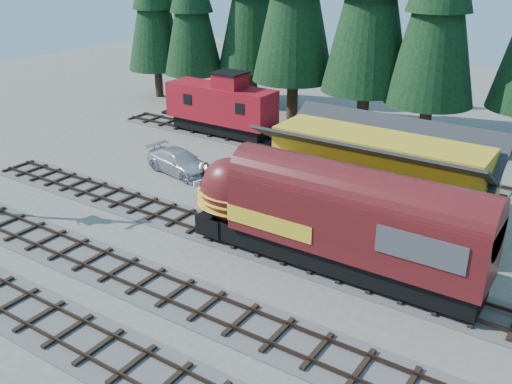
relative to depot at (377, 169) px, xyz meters
The scene contains 7 objects.
ground 10.91m from the depot, 89.99° to the right, with size 120.00×120.00×0.00m, color #6B665B.
track_spur 12.83m from the depot, 143.13° to the left, with size 32.00×3.20×0.33m.
depot is the anchor object (origin of this frame).
locomotive 6.52m from the depot, 89.70° to the right, with size 15.23×3.03×4.14m.
caboose 18.11m from the depot, 155.52° to the left, with size 9.42×2.73×4.90m.
pickup_truck_a 7.84m from the depot, behind, with size 2.81×6.08×1.69m, color black.
pickup_truck_b 14.03m from the depot, behind, with size 2.24×5.52×1.60m, color #B2B4BA.
Camera 1 is at (10.80, -18.02, 14.52)m, focal length 40.00 mm.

